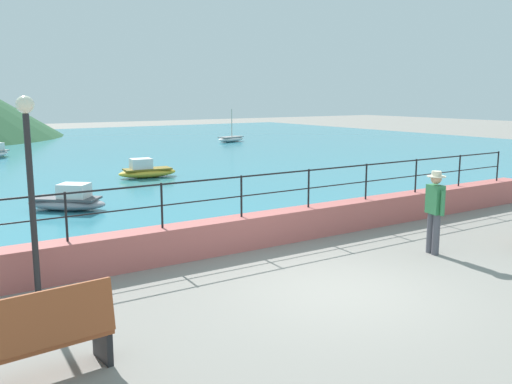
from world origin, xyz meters
TOP-DOWN VIEW (x-y plane):
  - ground_plane at (0.00, 0.00)m, footprint 120.00×120.00m
  - promenade_wall at (0.00, 3.20)m, footprint 20.00×0.56m
  - railing at (0.00, 3.20)m, footprint 18.44×0.04m
  - lake_water at (0.00, 25.84)m, footprint 64.00×44.32m
  - bench_main at (-4.97, -0.37)m, footprint 1.74×0.69m
  - person_walking at (3.12, 0.64)m, footprint 0.38×0.56m
  - lamp_post at (-4.38, 2.48)m, footprint 0.28×0.28m
  - boat_1 at (13.69, 26.48)m, footprint 2.46×1.50m
  - boat_4 at (-2.10, 9.14)m, footprint 2.32×2.20m
  - boat_6 at (2.20, 13.84)m, footprint 2.39×1.16m

SIDE VIEW (x-z plane):
  - ground_plane at x=0.00m, z-range 0.00..0.00m
  - lake_water at x=0.00m, z-range 0.00..0.06m
  - boat_1 at x=13.69m, z-range -0.87..1.40m
  - boat_4 at x=-2.10m, z-range -0.05..0.71m
  - boat_6 at x=2.20m, z-range -0.05..0.71m
  - promenade_wall at x=0.00m, z-range 0.00..0.70m
  - bench_main at x=-4.97m, z-range -0.01..1.12m
  - person_walking at x=3.12m, z-range 0.10..1.85m
  - railing at x=0.00m, z-range 0.87..1.77m
  - lamp_post at x=-4.38m, z-range 0.55..3.83m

